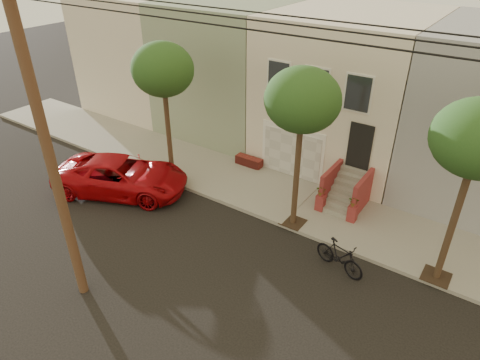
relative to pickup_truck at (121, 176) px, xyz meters
The scene contains 8 objects.
ground 6.89m from the pickup_truck, 15.34° to the right, with size 90.00×90.00×0.00m, color black.
sidewalk 7.53m from the pickup_truck, 28.20° to the left, with size 40.00×3.70×0.15m, color gray.
house_row 11.81m from the pickup_truck, 54.86° to the left, with size 33.10×11.70×7.00m.
tree_left 5.03m from the pickup_truck, 62.24° to the left, with size 2.70×2.57×6.30m.
tree_mid 9.05m from the pickup_truck, 15.37° to the left, with size 2.70×2.57×6.30m.
tree_right 13.99m from the pickup_truck, ahead, with size 2.70×2.57×6.30m.
pickup_truck is the anchor object (origin of this frame).
motorcycle 10.17m from the pickup_truck, ahead, with size 0.56×1.97×1.18m, color black.
Camera 1 is at (7.05, -8.67, 10.28)m, focal length 31.63 mm.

